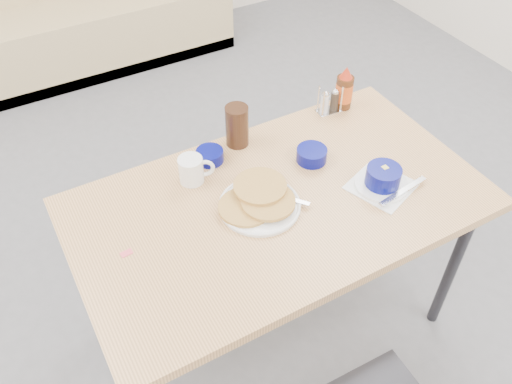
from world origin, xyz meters
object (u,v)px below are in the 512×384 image
booth_bench (87,13)px  butter_bowl (312,155)px  coffee_mug (192,169)px  grits_setting (383,179)px  dining_table (279,213)px  creamer_bowl (210,156)px  syrup_bottle (344,90)px  amber_tumbler (237,126)px  pancake_plate (259,201)px  condiment_caddy (330,103)px

booth_bench → butter_bowl: size_ratio=17.06×
coffee_mug → grits_setting: 0.66m
booth_bench → dining_table: size_ratio=1.36×
creamer_bowl → butter_bowl: 0.37m
syrup_bottle → amber_tumbler: bearing=-180.0°
pancake_plate → creamer_bowl: size_ratio=2.90×
creamer_bowl → coffee_mug: bearing=-145.8°
amber_tumbler → condiment_caddy: size_ratio=1.37×
pancake_plate → amber_tumbler: 0.35m
amber_tumbler → syrup_bottle: size_ratio=0.88×
pancake_plate → coffee_mug: bearing=122.1°
butter_bowl → amber_tumbler: size_ratio=0.68×
booth_bench → grits_setting: size_ratio=6.96×
condiment_caddy → syrup_bottle: (0.07, 0.00, 0.04)m
dining_table → grits_setting: 0.38m
pancake_plate → amber_tumbler: (0.09, 0.33, 0.06)m
creamer_bowl → butter_bowl: (0.32, -0.18, 0.00)m
pancake_plate → condiment_caddy: 0.61m
grits_setting → butter_bowl: (-0.14, 0.24, -0.01)m
coffee_mug → amber_tumbler: bearing=24.6°
dining_table → coffee_mug: coffee_mug is taller
booth_bench → pancake_plate: (-0.07, -2.52, 0.43)m
condiment_caddy → syrup_bottle: size_ratio=0.64×
dining_table → creamer_bowl: size_ratio=13.97×
pancake_plate → coffee_mug: size_ratio=2.34×
creamer_bowl → syrup_bottle: syrup_bottle is taller
booth_bench → pancake_plate: 2.56m
creamer_bowl → syrup_bottle: (0.62, 0.04, 0.06)m
creamer_bowl → condiment_caddy: size_ratio=0.85×
creamer_bowl → amber_tumbler: 0.15m
coffee_mug → condiment_caddy: 0.66m
booth_bench → syrup_bottle: 2.30m
amber_tumbler → pancake_plate: bearing=-105.8°
amber_tumbler → syrup_bottle: (0.49, 0.00, -0.00)m
pancake_plate → creamer_bowl: 0.29m
creamer_bowl → pancake_plate: bearing=-81.8°
coffee_mug → amber_tumbler: amber_tumbler is taller
grits_setting → butter_bowl: bearing=119.9°
pancake_plate → grits_setting: grits_setting is taller
butter_bowl → dining_table: bearing=-150.1°
butter_bowl → amber_tumbler: 0.30m
creamer_bowl → syrup_bottle: bearing=3.7°
dining_table → amber_tumbler: (0.02, 0.34, 0.14)m
butter_bowl → amber_tumbler: bearing=130.9°
booth_bench → condiment_caddy: booth_bench is taller
amber_tumbler → syrup_bottle: syrup_bottle is taller
grits_setting → amber_tumbler: size_ratio=1.68×
creamer_bowl → amber_tumbler: (0.13, 0.04, 0.06)m
dining_table → condiment_caddy: condiment_caddy is taller
booth_bench → pancake_plate: booth_bench is taller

